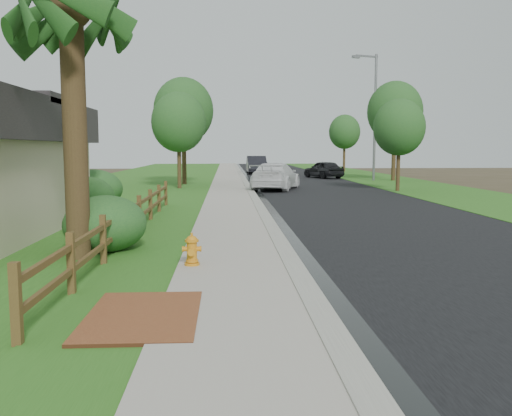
{
  "coord_description": "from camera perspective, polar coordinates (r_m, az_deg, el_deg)",
  "views": [
    {
      "loc": [
        -0.98,
        -8.7,
        2.49
      ],
      "look_at": [
        -0.3,
        3.65,
        1.13
      ],
      "focal_mm": 38.0,
      "sensor_mm": 36.0,
      "label": 1
    }
  ],
  "objects": [
    {
      "name": "streetlight",
      "position": [
        42.86,
        12.22,
        10.07
      ],
      "size": [
        2.15,
        0.91,
        9.6
      ],
      "color": "slate",
      "rests_on": "ground"
    },
    {
      "name": "shrub_d",
      "position": [
        23.42,
        -16.77,
        1.92
      ],
      "size": [
        2.97,
        2.97,
        1.64
      ],
      "primitive_type": "ellipsoid",
      "rotation": [
        0.0,
        0.0,
        0.27
      ],
      "color": "#18441F",
      "rests_on": "ground"
    },
    {
      "name": "wet_gutter",
      "position": [
        43.8,
        -0.86,
        3.04
      ],
      "size": [
        0.5,
        90.0,
        0.0
      ],
      "primitive_type": "cube",
      "color": "black",
      "rests_on": "road"
    },
    {
      "name": "grass_strip",
      "position": [
        43.8,
        -5.52,
        3.02
      ],
      "size": [
        1.6,
        90.0,
        0.06
      ],
      "primitive_type": "cube",
      "color": "#295A19",
      "rests_on": "ground"
    },
    {
      "name": "lawn_near",
      "position": [
        44.33,
        -12.25,
        2.94
      ],
      "size": [
        9.0,
        90.0,
        0.04
      ],
      "primitive_type": "cube",
      "color": "#295A19",
      "rests_on": "ground"
    },
    {
      "name": "dark_car_far",
      "position": [
        53.68,
        0.05,
        4.57
      ],
      "size": [
        1.89,
        5.33,
        1.75
      ],
      "primitive_type": "imported",
      "rotation": [
        0.0,
        0.0,
        0.01
      ],
      "color": "black",
      "rests_on": "road"
    },
    {
      "name": "tree_near_right",
      "position": [
        32.62,
        14.84,
        8.2
      ],
      "size": [
        2.97,
        2.97,
        5.35
      ],
      "color": "#342415",
      "rests_on": "ground"
    },
    {
      "name": "brick_patch",
      "position": [
        8.17,
        -11.81,
        -11.22
      ],
      "size": [
        1.6,
        2.4,
        0.11
      ],
      "primitive_type": "cube",
      "color": "brown",
      "rests_on": "ground"
    },
    {
      "name": "tree_mid_right",
      "position": [
        43.42,
        14.42,
        9.79
      ],
      "size": [
        4.21,
        4.21,
        7.63
      ],
      "color": "#342415",
      "rests_on": "ground"
    },
    {
      "name": "road",
      "position": [
        44.12,
        4.15,
        3.03
      ],
      "size": [
        8.0,
        90.0,
        0.02
      ],
      "primitive_type": "cube",
      "color": "black",
      "rests_on": "ground"
    },
    {
      "name": "verge_far",
      "position": [
        45.51,
        12.81,
        3.01
      ],
      "size": [
        6.0,
        90.0,
        0.04
      ],
      "primitive_type": "cube",
      "color": "#295A19",
      "rests_on": "ground"
    },
    {
      "name": "curb",
      "position": [
        43.79,
        -1.32,
        3.09
      ],
      "size": [
        0.4,
        90.0,
        0.12
      ],
      "primitive_type": "cube",
      "color": "gray",
      "rests_on": "ground"
    },
    {
      "name": "sidewalk",
      "position": [
        43.77,
        -3.03,
        3.07
      ],
      "size": [
        2.2,
        90.0,
        0.1
      ],
      "primitive_type": "cube",
      "color": "#A1998C",
      "rests_on": "ground"
    },
    {
      "name": "fire_hydrant",
      "position": [
        11.24,
        -6.77,
        -4.45
      ],
      "size": [
        0.43,
        0.35,
        0.67
      ],
      "color": "orange",
      "rests_on": "sidewalk"
    },
    {
      "name": "tree_far_right",
      "position": [
        58.32,
        9.31,
        7.91
      ],
      "size": [
        3.29,
        3.29,
        6.06
      ],
      "color": "#342415",
      "rests_on": "ground"
    },
    {
      "name": "dark_car_mid",
      "position": [
        46.06,
        7.12,
        4.06
      ],
      "size": [
        3.19,
        4.62,
        1.46
      ],
      "primitive_type": "imported",
      "rotation": [
        0.0,
        0.0,
        3.52
      ],
      "color": "black",
      "rests_on": "road"
    },
    {
      "name": "tree_mid_left",
      "position": [
        38.03,
        -7.65,
        10.11
      ],
      "size": [
        4.11,
        4.11,
        7.35
      ],
      "color": "#342415",
      "rests_on": "ground"
    },
    {
      "name": "shrub_a",
      "position": [
        13.61,
        -16.14,
        -1.75
      ],
      "size": [
        2.19,
        2.19,
        1.3
      ],
      "primitive_type": "ellipsoid",
      "rotation": [
        0.0,
        0.0,
        0.32
      ],
      "color": "#18441F",
      "rests_on": "ground"
    },
    {
      "name": "shrub_c",
      "position": [
        20.64,
        -17.5,
        1.13
      ],
      "size": [
        2.4,
        2.4,
        1.49
      ],
      "primitive_type": "ellipsoid",
      "rotation": [
        0.0,
        0.0,
        0.18
      ],
      "color": "#18441F",
      "rests_on": "ground"
    },
    {
      "name": "ground",
      "position": [
        9.1,
        3.22,
        -9.62
      ],
      "size": [
        120.0,
        120.0,
        0.0
      ],
      "primitive_type": "plane",
      "color": "#3A341F"
    },
    {
      "name": "tree_near_left",
      "position": [
        34.0,
        -8.15,
        8.91
      ],
      "size": [
        3.36,
        3.36,
        5.95
      ],
      "color": "#342415",
      "rests_on": "ground"
    },
    {
      "name": "palm_tree",
      "position": [
        13.0,
        -18.95,
        19.43
      ],
      "size": [
        3.6,
        3.6,
        6.6
      ],
      "color": "#342415",
      "rests_on": "ground"
    },
    {
      "name": "shrub_b",
      "position": [
        13.52,
        -15.58,
        -1.62
      ],
      "size": [
        2.29,
        2.29,
        1.38
      ],
      "primitive_type": "ellipsoid",
      "rotation": [
        0.0,
        0.0,
        -0.18
      ],
      "color": "#18441F",
      "rests_on": "ground"
    },
    {
      "name": "white_suv",
      "position": [
        32.83,
        2.08,
        3.37
      ],
      "size": [
        3.77,
        5.99,
        1.62
      ],
      "primitive_type": "imported",
      "rotation": [
        0.0,
        0.0,
        2.85
      ],
      "color": "silver",
      "rests_on": "road"
    },
    {
      "name": "ranch_fence",
      "position": [
        15.44,
        -12.88,
        -0.86
      ],
      "size": [
        0.12,
        16.92,
        1.1
      ],
      "color": "#442F16",
      "rests_on": "ground"
    },
    {
      "name": "boulder",
      "position": [
        16.08,
        -13.57,
        -1.47
      ],
      "size": [
        1.31,
        1.12,
        0.75
      ],
      "primitive_type": "ellipsoid",
      "rotation": [
        0.0,
        0.0,
        -0.27
      ],
      "color": "brown",
      "rests_on": "ground"
    }
  ]
}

